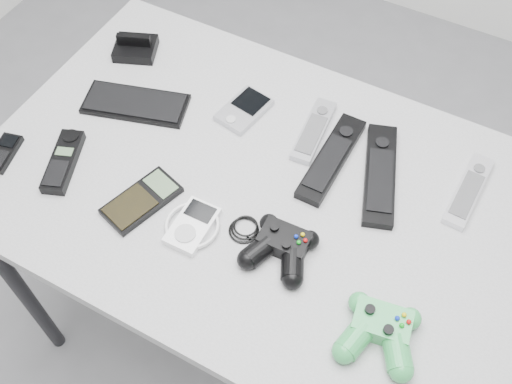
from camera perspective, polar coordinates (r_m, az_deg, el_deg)
The scene contains 15 objects.
floor at distance 1.87m, azimuth 0.26°, elevation -15.20°, with size 3.50×3.50×0.00m, color slate.
desk at distance 1.27m, azimuth 0.56°, elevation -1.23°, with size 1.16×0.74×0.77m.
pda_keyboard at distance 1.37m, azimuth -11.40°, elevation 8.27°, with size 0.23×0.10×0.01m, color black.
dock_bracket at distance 1.49m, azimuth -11.48°, elevation 13.64°, with size 0.10×0.08×0.05m, color black.
pda at distance 1.33m, azimuth -1.14°, elevation 7.87°, with size 0.08×0.12×0.02m, color #ABABB2.
remote_silver_a at distance 1.30m, azimuth 5.53°, elevation 5.89°, with size 0.04×0.18×0.02m, color #ABABB2.
remote_black_a at distance 1.25m, azimuth 7.21°, elevation 3.25°, with size 0.05×0.24×0.02m, color black.
remote_black_b at distance 1.24m, azimuth 11.74°, elevation 1.71°, with size 0.06×0.25×0.02m, color black.
remote_silver_b at distance 1.27m, azimuth 19.61°, elevation 0.16°, with size 0.04×0.19×0.02m, color silver.
mobile_phone at distance 1.36m, azimuth -22.93°, elevation 3.46°, with size 0.04×0.10×0.02m, color black.
cordless_handset at distance 1.30m, azimuth -17.90°, elevation 2.81°, with size 0.05×0.16×0.02m, color black.
calculator at distance 1.20m, azimuth -10.85°, elevation -0.76°, with size 0.08×0.15×0.02m, color black.
mp3_player at distance 1.16m, azimuth -6.09°, elevation -3.18°, with size 0.11×0.11×0.02m, color white.
controller_black at distance 1.11m, azimuth 2.43°, elevation -5.13°, with size 0.22×0.14×0.04m, color black, non-canonical shape.
controller_green at distance 1.06m, azimuth 11.73°, elevation -12.74°, with size 0.14×0.15×0.05m, color green, non-canonical shape.
Camera 1 is at (0.29, -0.55, 1.76)m, focal length 42.00 mm.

